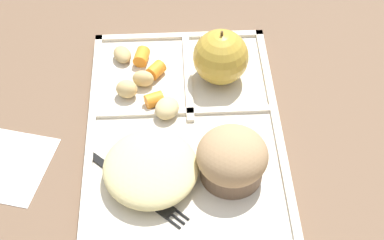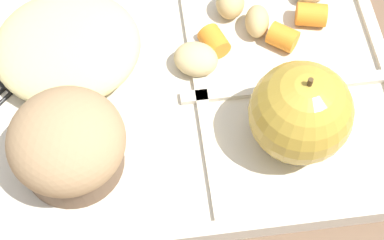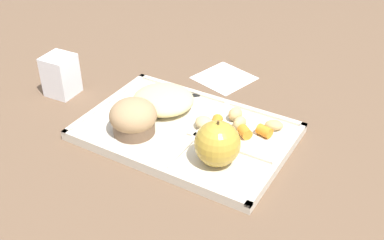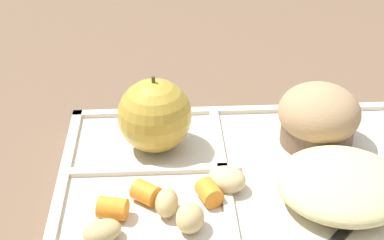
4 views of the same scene
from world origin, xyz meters
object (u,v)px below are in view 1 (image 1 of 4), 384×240
object	(u,v)px
bran_muffin	(232,159)
plastic_fork	(139,190)
lunch_tray	(184,131)
green_apple	(221,57)

from	to	relation	value
bran_muffin	plastic_fork	xyz separation A→B (m)	(0.02, -0.11, -0.03)
bran_muffin	plastic_fork	bearing A→B (deg)	-80.34
lunch_tray	plastic_fork	distance (m)	0.11
bran_muffin	plastic_fork	distance (m)	0.12
bran_muffin	plastic_fork	size ratio (longest dim) A/B	0.67
lunch_tray	green_apple	xyz separation A→B (m)	(-0.09, 0.05, 0.04)
plastic_fork	bran_muffin	bearing A→B (deg)	99.66
lunch_tray	bran_muffin	xyz separation A→B (m)	(0.08, 0.05, 0.04)
lunch_tray	bran_muffin	size ratio (longest dim) A/B	4.40
lunch_tray	bran_muffin	bearing A→B (deg)	34.80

